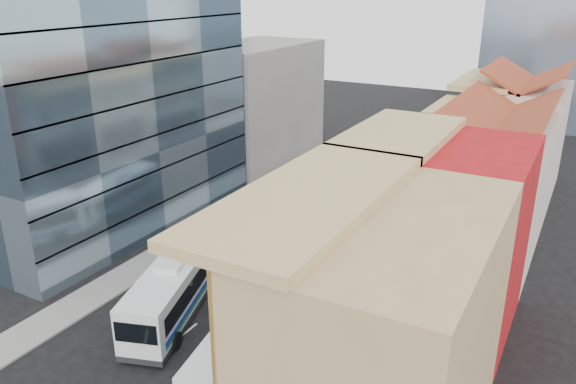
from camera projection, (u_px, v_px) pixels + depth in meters
The scene contains 12 objects.
sidewalk_right at pixel (388, 270), 43.26m from camera, with size 3.00×90.00×0.15m, color slate.
sidewalk_left at pixel (209, 226), 50.95m from camera, with size 3.00×90.00×0.15m, color slate.
shophouse_tan at pixel (385, 342), 24.76m from camera, with size 8.00×14.00×12.00m, color tan.
shophouse_red at pixel (452, 240), 34.58m from camera, with size 8.00×10.00×12.00m, color #AB1315.
shophouse_cream_near at pixel (481, 204), 42.72m from camera, with size 8.00×9.00×10.00m, color beige.
shophouse_cream_mid at pixel (501, 171), 50.08m from camera, with size 8.00×9.00×10.00m, color beige.
shophouse_cream_far at pixel (519, 139), 58.50m from camera, with size 8.00×12.00×11.00m, color beige.
office_tower at pixel (97, 56), 47.06m from camera, with size 12.00×26.00×30.00m, color #425869.
office_block_far at pixel (255, 103), 68.27m from camera, with size 10.00×18.00×14.00m, color gray.
bus_left_near at pixel (177, 284), 37.40m from camera, with size 2.96×12.63×4.05m, color silver, non-canonical shape.
bus_left_far at pixel (254, 224), 47.26m from camera, with size 2.57×10.96×3.52m, color white, non-canonical shape.
bus_right at pixel (251, 338), 31.73m from camera, with size 2.91×12.42×3.98m, color silver, non-canonical shape.
Camera 1 is at (20.29, -15.29, 20.98)m, focal length 35.00 mm.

